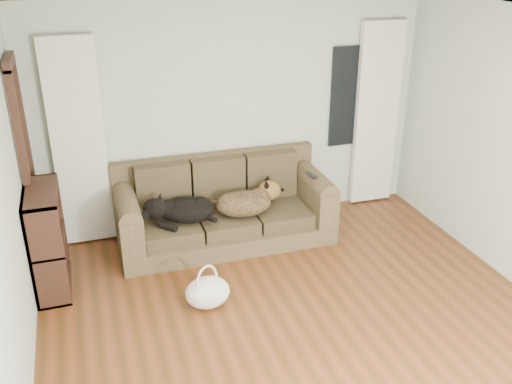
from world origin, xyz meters
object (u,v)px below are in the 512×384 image
object	(u,v)px
sofa	(225,204)
bookshelf	(48,241)
dog_black_lab	(183,210)
tote_bag	(208,292)
dog_shepherd	(246,201)

from	to	relation	value
sofa	bookshelf	bearing A→B (deg)	-168.52
dog_black_lab	tote_bag	bearing A→B (deg)	-68.66
dog_black_lab	bookshelf	bearing A→B (deg)	-145.36
sofa	dog_shepherd	size ratio (longest dim) A/B	3.61
dog_black_lab	dog_shepherd	world-z (taller)	dog_shepherd
dog_shepherd	bookshelf	world-z (taller)	bookshelf
dog_shepherd	tote_bag	xyz separation A→B (m)	(-0.71, -1.09, -0.33)
sofa	tote_bag	bearing A→B (deg)	-112.26
dog_black_lab	tote_bag	xyz separation A→B (m)	(-0.01, -1.12, -0.32)
dog_black_lab	tote_bag	size ratio (longest dim) A/B	1.46
dog_black_lab	dog_shepherd	bearing A→B (deg)	19.56
sofa	dog_shepherd	world-z (taller)	sofa
dog_shepherd	bookshelf	size ratio (longest dim) A/B	0.64
sofa	dog_black_lab	xyz separation A→B (m)	(-0.47, -0.06, 0.03)
sofa	bookshelf	world-z (taller)	bookshelf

